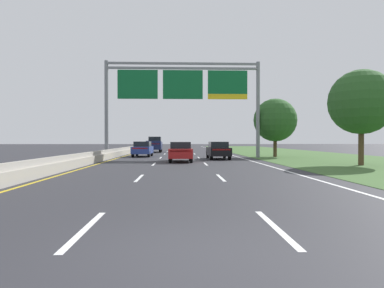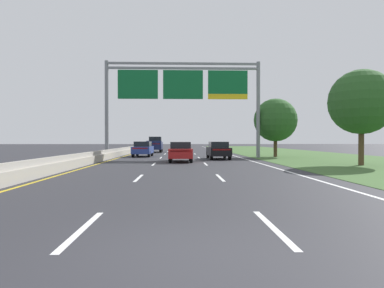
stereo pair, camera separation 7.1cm
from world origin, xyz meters
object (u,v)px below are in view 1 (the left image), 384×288
Objects in this scene: roadside_tree_mid at (275,120)px; overhead_sign_gantry at (183,89)px; car_black_right_lane_sedan at (218,150)px; pickup_truck_navy at (155,145)px; car_blue_left_lane_sedan at (143,149)px; car_red_centre_lane_sedan at (181,151)px; roadside_tree_near at (361,102)px.

overhead_sign_gantry is at bearing -172.50° from roadside_tree_mid.
roadside_tree_mid is at bearing -61.83° from car_black_right_lane_sedan.
car_black_right_lane_sedan is 0.75× the size of roadside_tree_mid.
roadside_tree_mid reaches higher than pickup_truck_navy.
car_blue_left_lane_sedan is at bearing 177.95° from pickup_truck_navy.
roadside_tree_mid is at bearing -94.95° from car_blue_left_lane_sedan.
car_blue_left_lane_sedan is (-4.16, 2.70, -5.83)m from overhead_sign_gantry.
car_black_right_lane_sedan is 5.03m from car_red_centre_lane_sedan.
roadside_tree_mid reaches higher than car_blue_left_lane_sedan.
pickup_truck_navy reaches higher than car_blue_left_lane_sedan.
car_black_right_lane_sedan is (3.18, -2.23, -5.83)m from overhead_sign_gantry.
roadside_tree_mid is (13.21, -14.47, 2.66)m from pickup_truck_navy.
car_black_right_lane_sedan is at bearing -150.74° from roadside_tree_mid.
car_red_centre_lane_sedan is at bearing -154.30° from car_blue_left_lane_sedan.
pickup_truck_navy is 13.00m from car_blue_left_lane_sedan.
roadside_tree_near is 1.09× the size of roadside_tree_mid.
pickup_truck_navy is at bearing 132.41° from roadside_tree_mid.
roadside_tree_mid is at bearing 102.38° from roadside_tree_near.
car_blue_left_lane_sedan is 0.75× the size of roadside_tree_mid.
car_blue_left_lane_sedan is 1.01× the size of car_red_centre_lane_sedan.
car_black_right_lane_sedan is 0.68× the size of roadside_tree_near.
pickup_truck_navy is at bearing 103.77° from overhead_sign_gantry.
car_blue_left_lane_sedan is 21.14m from roadside_tree_near.
overhead_sign_gantry reaches higher than car_blue_left_lane_sedan.
car_red_centre_lane_sedan is at bearing -143.33° from roadside_tree_mid.
car_red_centre_lane_sedan is at bearing 159.23° from roadside_tree_near.
car_blue_left_lane_sedan and car_red_centre_lane_sedan have the same top height.
roadside_tree_near reaches higher than car_blue_left_lane_sedan.
car_black_right_lane_sedan is at bearing -35.01° from overhead_sign_gantry.
roadside_tree_near is at bearing -128.17° from car_blue_left_lane_sedan.
car_black_right_lane_sedan is at bearing -159.26° from pickup_truck_navy.
roadside_tree_near is at bearing -134.56° from car_black_right_lane_sedan.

